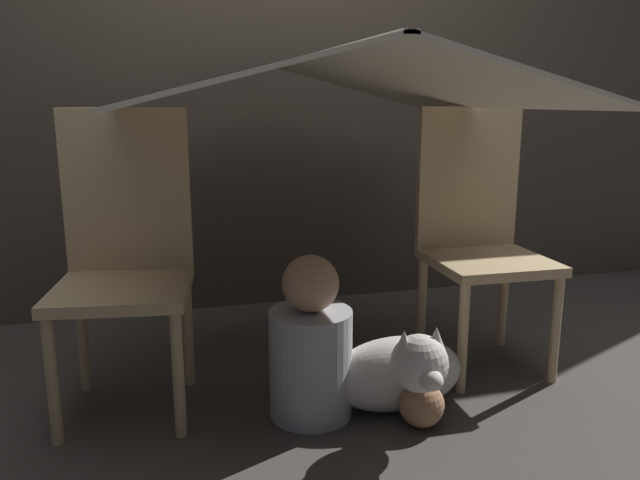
{
  "coord_description": "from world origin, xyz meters",
  "views": [
    {
      "loc": [
        -0.56,
        -1.91,
        1.0
      ],
      "look_at": [
        0.0,
        0.08,
        0.54
      ],
      "focal_mm": 35.0,
      "sensor_mm": 36.0,
      "label": 1
    }
  ],
  "objects": [
    {
      "name": "plush_toy",
      "position": [
        0.23,
        -0.27,
        0.09
      ],
      "size": [
        0.15,
        0.15,
        0.23
      ],
      "color": "tan",
      "rests_on": "ground_plane"
    },
    {
      "name": "sheet_canopy",
      "position": [
        0.0,
        0.08,
        1.07
      ],
      "size": [
        1.31,
        1.43,
        0.18
      ],
      "color": "silver"
    },
    {
      "name": "chair_left",
      "position": [
        -0.64,
        0.17,
        0.52
      ],
      "size": [
        0.48,
        0.48,
        0.98
      ],
      "rotation": [
        0.0,
        0.0,
        -0.15
      ],
      "color": "#D1B27F",
      "rests_on": "ground_plane"
    },
    {
      "name": "dog",
      "position": [
        0.2,
        -0.18,
        0.15
      ],
      "size": [
        0.46,
        0.4,
        0.34
      ],
      "color": "silver",
      "rests_on": "ground_plane"
    },
    {
      "name": "person_front",
      "position": [
        -0.08,
        -0.1,
        0.23
      ],
      "size": [
        0.27,
        0.27,
        0.54
      ],
      "color": "#B2B2B7",
      "rests_on": "ground_plane"
    },
    {
      "name": "ground_plane",
      "position": [
        0.0,
        0.0,
        0.0
      ],
      "size": [
        8.8,
        8.8,
        0.0
      ],
      "primitive_type": "plane",
      "color": "#47423D"
    },
    {
      "name": "chair_right",
      "position": [
        0.65,
        0.17,
        0.52
      ],
      "size": [
        0.43,
        0.43,
        0.98
      ],
      "rotation": [
        0.0,
        0.0,
        -0.04
      ],
      "color": "#D1B27F",
      "rests_on": "ground_plane"
    },
    {
      "name": "wall_back",
      "position": [
        0.0,
        1.1,
        1.25
      ],
      "size": [
        7.0,
        0.05,
        2.5
      ],
      "color": "#4C4238",
      "rests_on": "ground_plane"
    }
  ]
}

